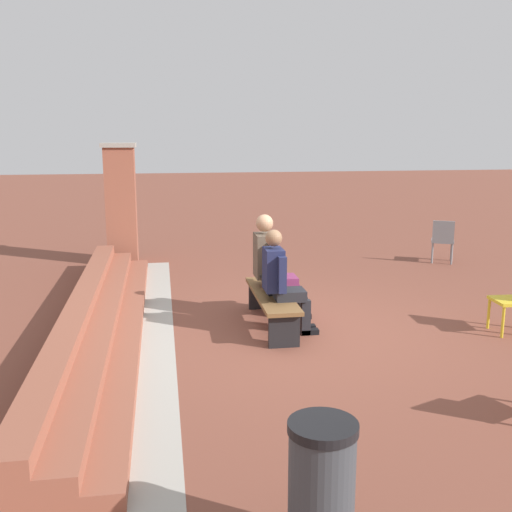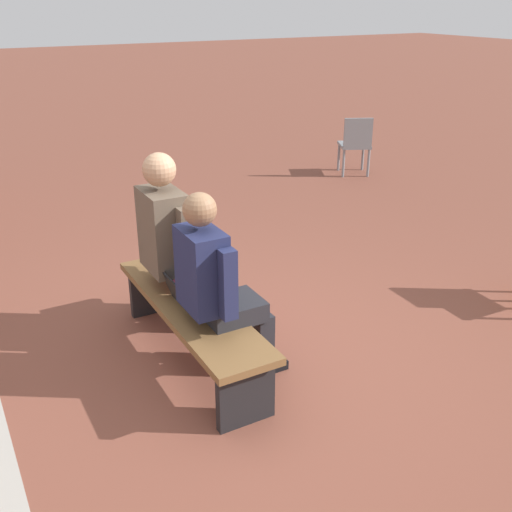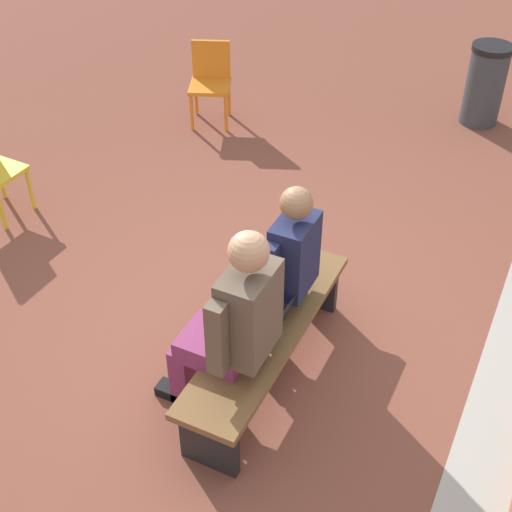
% 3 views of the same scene
% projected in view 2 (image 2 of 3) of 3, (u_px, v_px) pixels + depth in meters
% --- Properties ---
extents(ground_plane, '(60.00, 60.00, 0.00)m').
position_uv_depth(ground_plane, '(240.00, 368.00, 4.20)').
color(ground_plane, brown).
extents(bench, '(1.80, 0.44, 0.45)m').
position_uv_depth(bench, '(191.00, 316.00, 4.17)').
color(bench, brown).
rests_on(bench, ground).
extents(person_student, '(0.54, 0.68, 1.34)m').
position_uv_depth(person_student, '(218.00, 284.00, 3.80)').
color(person_student, '#232328').
rests_on(person_student, ground).
extents(person_adult, '(0.60, 0.76, 1.44)m').
position_uv_depth(person_adult, '(179.00, 244.00, 4.31)').
color(person_adult, '#7F2D5B').
rests_on(person_adult, ground).
extents(laptop, '(0.32, 0.29, 0.21)m').
position_uv_depth(laptop, '(188.00, 296.00, 4.11)').
color(laptop, black).
rests_on(laptop, bench).
extents(plastic_chair_near_bench_left, '(0.56, 0.56, 0.84)m').
position_uv_depth(plastic_chair_near_bench_left, '(356.00, 142.00, 8.52)').
color(plastic_chair_near_bench_left, gray).
rests_on(plastic_chair_near_bench_left, ground).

